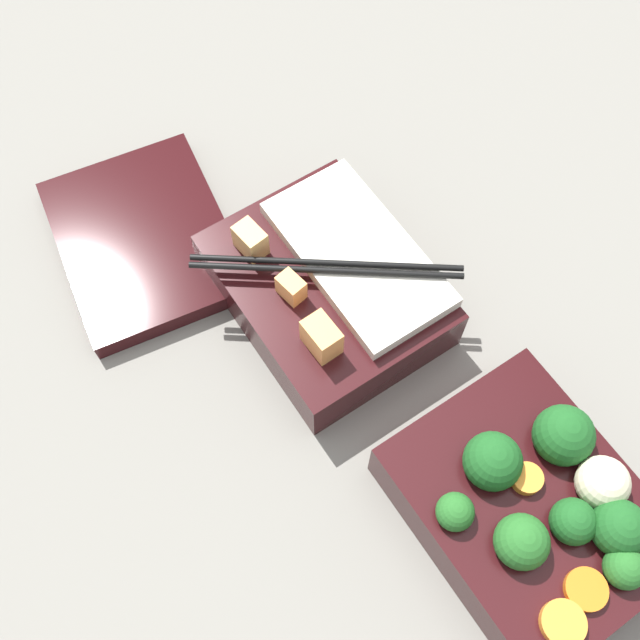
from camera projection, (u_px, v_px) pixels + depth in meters
ground_plane at (424, 396)px, 0.61m from camera, size 3.00×3.00×0.00m
bento_tray_vegetable at (535, 505)px, 0.53m from camera, size 0.19×0.15×0.08m
bento_tray_rice at (328, 287)px, 0.62m from camera, size 0.19×0.18×0.08m
bento_lid at (144, 239)px, 0.66m from camera, size 0.20×0.17×0.02m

